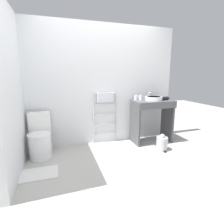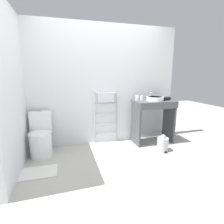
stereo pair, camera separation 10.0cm
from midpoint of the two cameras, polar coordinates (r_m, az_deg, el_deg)
name	(u,v)px [view 1 (the left image)]	position (r m, az deg, el deg)	size (l,w,h in m)	color
ground_plane	(123,171)	(2.75, 2.63, -18.62)	(12.00, 12.00, 0.00)	#B2AFA8
wall_back	(101,86)	(3.60, -4.26, 8.57)	(3.12, 0.12, 2.38)	silver
wall_side	(11,90)	(2.91, -31.02, 6.13)	(0.12, 1.82, 2.38)	silver
toilet	(40,139)	(3.32, -23.24, -8.15)	(0.38, 0.51, 0.77)	white
towel_radiator	(105,107)	(3.55, -3.07, 1.74)	(0.50, 0.06, 1.09)	silver
vanity_counter	(152,115)	(3.73, 12.25, -0.97)	(0.81, 0.50, 0.89)	#4C4C51
sink_basin	(154,98)	(3.66, 12.71, 4.37)	(0.35, 0.35, 0.08)	white
faucet	(149,95)	(3.82, 11.33, 5.57)	(0.02, 0.10, 0.16)	silver
cup_near_wall	(136,98)	(3.68, 7.07, 4.68)	(0.07, 0.07, 0.10)	white
cup_near_edge	(140,98)	(3.68, 8.51, 4.63)	(0.07, 0.07, 0.09)	white
hair_dryer	(165,98)	(3.80, 16.06, 4.36)	(0.22, 0.17, 0.07)	black
trash_bin	(162,143)	(3.48, 15.20, -9.78)	(0.21, 0.24, 0.32)	#B7B7BC
bath_mat	(38,174)	(2.89, -24.03, -17.99)	(0.56, 0.36, 0.01)	silver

